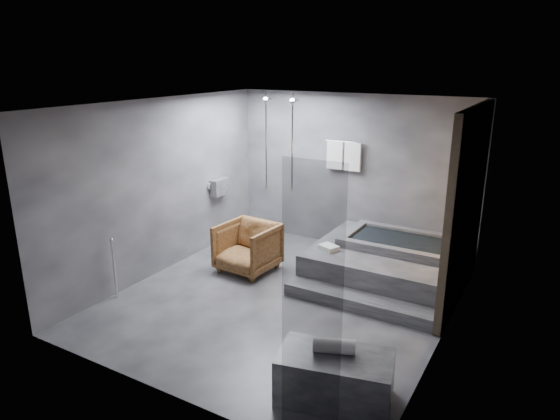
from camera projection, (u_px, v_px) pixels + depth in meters
The scene contains 7 objects.
room at pixel (318, 183), 6.82m from camera, with size 5.00×5.04×2.82m.
tub_deck at pixel (386, 263), 7.94m from camera, with size 2.20×2.00×0.50m, color #363638.
tub_step at pixel (358, 302), 7.01m from camera, with size 2.20×0.36×0.18m, color #363638.
concrete_bench at pixel (335, 377), 5.08m from camera, with size 1.15×0.63×0.52m, color #37373A.
driftwood_chair at pixel (247, 247), 8.17m from camera, with size 0.86×0.89×0.81m, color #412510.
rolled_towel at pixel (334, 346), 5.03m from camera, with size 0.15×0.15×0.43m, color silver.
deck_towel at pixel (329, 248), 7.79m from camera, with size 0.28×0.21×0.07m, color white.
Camera 1 is at (3.27, -5.76, 3.38)m, focal length 32.00 mm.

